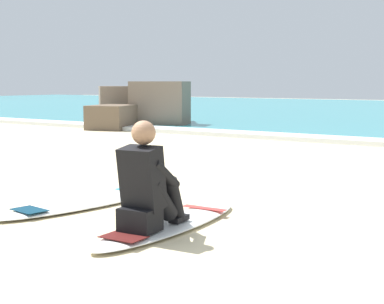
# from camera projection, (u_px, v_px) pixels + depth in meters

# --- Properties ---
(ground_plane) EXTENTS (80.00, 80.00, 0.00)m
(ground_plane) POSITION_uv_depth(u_px,v_px,m) (70.00, 214.00, 5.96)
(ground_plane) COLOR beige
(breaking_foam) EXTENTS (80.00, 0.90, 0.11)m
(breaking_foam) POSITION_uv_depth(u_px,v_px,m) (354.00, 141.00, 12.86)
(breaking_foam) COLOR white
(breaking_foam) RESTS_ON ground
(surfboard_main) EXTENTS (0.63, 2.20, 0.08)m
(surfboard_main) POSITION_uv_depth(u_px,v_px,m) (170.00, 224.00, 5.40)
(surfboard_main) COLOR white
(surfboard_main) RESTS_ON ground
(surfer_seated) EXTENTS (0.41, 0.73, 0.95)m
(surfer_seated) POSITION_uv_depth(u_px,v_px,m) (147.00, 187.00, 5.06)
(surfer_seated) COLOR black
(surfer_seated) RESTS_ON surfboard_main
(surfboard_spare_near) EXTENTS (0.80, 2.32, 0.08)m
(surfboard_spare_near) POSITION_uv_depth(u_px,v_px,m) (87.00, 202.00, 6.37)
(surfboard_spare_near) COLOR white
(surfboard_spare_near) RESTS_ON ground
(rock_outcrop_distant) EXTENTS (4.06, 3.93, 1.36)m
(rock_outcrop_distant) POSITION_uv_depth(u_px,v_px,m) (138.00, 109.00, 17.97)
(rock_outcrop_distant) COLOR #756656
(rock_outcrop_distant) RESTS_ON ground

